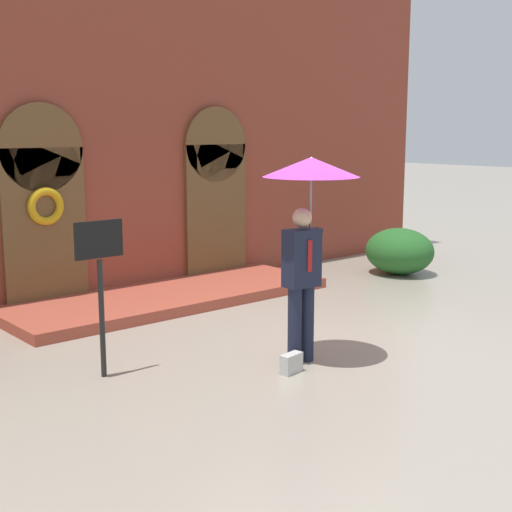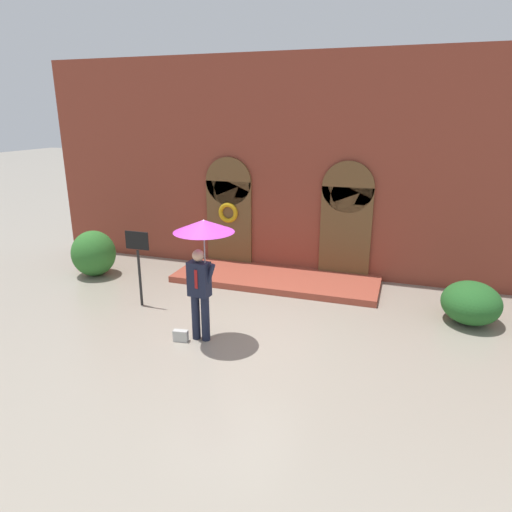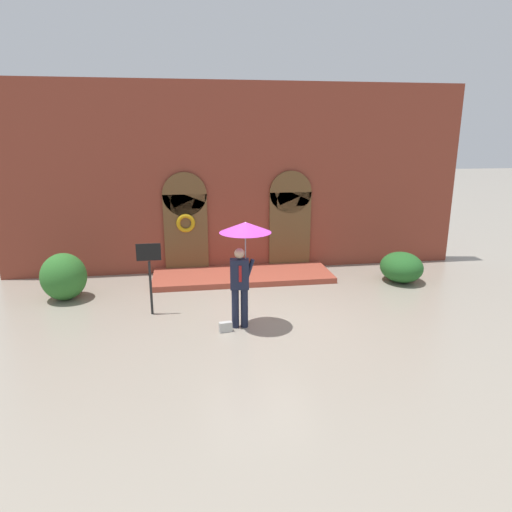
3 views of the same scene
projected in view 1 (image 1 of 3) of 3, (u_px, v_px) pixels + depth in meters
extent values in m
plane|color=gray|center=(307.00, 346.00, 8.88)|extent=(80.00, 80.00, 0.00)
cube|color=brown|center=(126.00, 121.00, 11.52)|extent=(14.00, 0.50, 5.60)
cube|color=brown|center=(45.00, 229.00, 10.56)|extent=(1.30, 0.08, 2.40)
cylinder|color=brown|center=(41.00, 148.00, 10.34)|extent=(1.30, 0.08, 1.30)
cube|color=brown|center=(216.00, 213.00, 12.61)|extent=(1.30, 0.08, 2.40)
cylinder|color=brown|center=(215.00, 144.00, 12.40)|extent=(1.30, 0.08, 1.30)
torus|color=#C69314|center=(46.00, 206.00, 10.44)|extent=(0.56, 0.12, 0.56)
cube|color=#98402E|center=(169.00, 297.00, 11.14)|extent=(5.20, 1.80, 0.16)
cylinder|color=#191E33|center=(295.00, 326.00, 8.13)|extent=(0.16, 0.16, 0.90)
cylinder|color=#191E33|center=(307.00, 323.00, 8.26)|extent=(0.16, 0.16, 0.90)
cube|color=#191E33|center=(302.00, 258.00, 8.06)|extent=(0.42, 0.28, 0.66)
cube|color=#A51919|center=(310.00, 256.00, 7.96)|extent=(0.06, 0.02, 0.36)
sphere|color=tan|center=(302.00, 218.00, 7.98)|extent=(0.22, 0.22, 0.22)
cylinder|color=#191E33|center=(315.00, 247.00, 8.18)|extent=(0.22, 0.09, 0.46)
cylinder|color=gray|center=(310.00, 220.00, 8.07)|extent=(0.02, 0.02, 0.98)
cone|color=#992893|center=(311.00, 167.00, 7.96)|extent=(1.10, 1.10, 0.22)
cone|color=white|center=(311.00, 166.00, 7.96)|extent=(0.61, 0.60, 0.20)
cube|color=#B7B7B2|center=(291.00, 363.00, 7.89)|extent=(0.30, 0.16, 0.22)
cylinder|color=black|center=(102.00, 319.00, 7.68)|extent=(0.06, 0.06, 1.30)
cube|color=black|center=(99.00, 239.00, 7.53)|extent=(0.56, 0.03, 0.40)
ellipsoid|color=#235B23|center=(400.00, 251.00, 13.23)|extent=(1.18, 1.31, 0.85)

